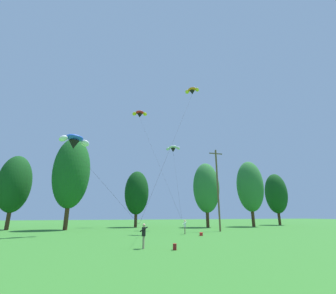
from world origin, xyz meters
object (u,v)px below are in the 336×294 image
object	(u,v)px
picnic_cooler	(201,234)
utility_pole	(218,187)
parafoil_kite_low_red_yellow	(140,114)
kite_flyer_mid	(185,226)
kite_flyer_near	(144,234)
parafoil_kite_far_orange	(192,91)
parafoil_kite_mid_white	(173,149)
backpack	(175,247)
parafoil_kite_high_blue_white	(74,141)

from	to	relation	value
picnic_cooler	utility_pole	bearing A→B (deg)	-20.31
parafoil_kite_low_red_yellow	picnic_cooler	xyz separation A→B (m)	(3.58, -22.55, -24.12)
kite_flyer_mid	parafoil_kite_low_red_yellow	bearing A→B (deg)	97.63
utility_pole	parafoil_kite_low_red_yellow	xyz separation A→B (m)	(-9.22, 17.00, 17.96)
kite_flyer_near	parafoil_kite_far_orange	xyz separation A→B (m)	(9.73, 12.48, 19.90)
parafoil_kite_far_orange	picnic_cooler	world-z (taller)	parafoil_kite_far_orange
kite_flyer_near	kite_flyer_mid	size ratio (longest dim) A/B	1.00
parafoil_kite_mid_white	picnic_cooler	world-z (taller)	parafoil_kite_mid_white
parafoil_kite_low_red_yellow	utility_pole	bearing A→B (deg)	-61.53
kite_flyer_mid	backpack	bearing A→B (deg)	-114.50
parafoil_kite_high_blue_white	parafoil_kite_far_orange	distance (m)	18.92
kite_flyer_mid	parafoil_kite_high_blue_white	distance (m)	17.42
parafoil_kite_far_orange	picnic_cooler	bearing A→B (deg)	-107.37
kite_flyer_mid	parafoil_kite_high_blue_white	world-z (taller)	parafoil_kite_high_blue_white
parafoil_kite_high_blue_white	parafoil_kite_far_orange	world-z (taller)	parafoil_kite_far_orange
backpack	picnic_cooler	bearing A→B (deg)	-13.02
utility_pole	picnic_cooler	bearing A→B (deg)	-135.45
parafoil_kite_mid_white	parafoil_kite_low_red_yellow	size ratio (longest dim) A/B	0.52
parafoil_kite_mid_white	picnic_cooler	xyz separation A→B (m)	(-0.33, -10.70, -13.08)
kite_flyer_mid	parafoil_kite_mid_white	xyz separation A→B (m)	(1.24, 7.99, 12.25)
parafoil_kite_low_red_yellow	backpack	xyz separation A→B (m)	(-2.99, -32.23, -24.09)
parafoil_kite_low_red_yellow	picnic_cooler	bearing A→B (deg)	-80.99
utility_pole	backpack	world-z (taller)	utility_pole
kite_flyer_near	parafoil_kite_low_red_yellow	distance (m)	39.12
utility_pole	parafoil_kite_far_orange	world-z (taller)	parafoil_kite_far_orange
parafoil_kite_far_orange	picnic_cooler	xyz separation A→B (m)	(-1.25, -3.99, -20.72)
parafoil_kite_far_orange	picnic_cooler	distance (m)	21.14
kite_flyer_mid	picnic_cooler	bearing A→B (deg)	-71.27
kite_flyer_mid	parafoil_kite_low_red_yellow	world-z (taller)	parafoil_kite_low_red_yellow
kite_flyer_near	utility_pole	bearing A→B (deg)	44.83
parafoil_kite_high_blue_white	parafoil_kite_low_red_yellow	distance (m)	25.22
kite_flyer_near	parafoil_kite_high_blue_white	xyz separation A→B (m)	(-6.49, 12.76, 10.17)
backpack	picnic_cooler	size ratio (longest dim) A/B	0.77
utility_pole	parafoil_kite_low_red_yellow	size ratio (longest dim) A/B	0.51
kite_flyer_near	parafoil_kite_high_blue_white	bearing A→B (deg)	116.97
picnic_cooler	parafoil_kite_far_orange	bearing A→B (deg)	7.78
backpack	parafoil_kite_low_red_yellow	bearing A→B (deg)	15.82
utility_pole	parafoil_kite_high_blue_white	world-z (taller)	parafoil_kite_high_blue_white
kite_flyer_near	kite_flyer_mid	distance (m)	13.51
utility_pole	picnic_cooler	distance (m)	10.03
parafoil_kite_mid_white	kite_flyer_near	bearing A→B (deg)	-114.66
parafoil_kite_high_blue_white	parafoil_kite_far_orange	xyz separation A→B (m)	(16.22, -0.28, 9.72)
parafoil_kite_mid_white	parafoil_kite_far_orange	world-z (taller)	parafoil_kite_far_orange
parafoil_kite_high_blue_white	parafoil_kite_low_red_yellow	size ratio (longest dim) A/B	0.60
parafoil_kite_high_blue_white	parafoil_kite_low_red_yellow	world-z (taller)	parafoil_kite_low_red_yellow
parafoil_kite_high_blue_white	backpack	size ratio (longest dim) A/B	35.08
utility_pole	kite_flyer_near	size ratio (longest dim) A/B	7.16
kite_flyer_near	backpack	size ratio (longest dim) A/B	4.23
parafoil_kite_low_red_yellow	picnic_cooler	distance (m)	33.21
picnic_cooler	backpack	bearing A→B (deg)	171.01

